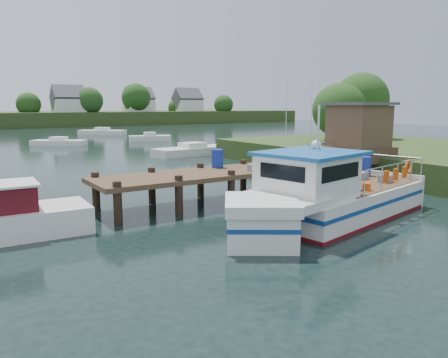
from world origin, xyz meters
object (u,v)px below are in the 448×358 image
moored_far (102,132)px  moored_c (193,151)px  dock (326,145)px  lobster_boat (327,198)px  moored_b (150,138)px  moored_d (59,142)px

moored_far → moored_c: (-1.71, -30.07, -0.00)m
dock → lobster_boat: bearing=-135.8°
dock → moored_b: (4.20, 32.76, -1.83)m
moored_c → moored_d: bearing=118.2°
dock → moored_d: dock is taller
moored_b → moored_far: bearing=80.0°
moored_far → moored_d: bearing=-99.1°
dock → moored_c: bearing=85.9°
moored_b → moored_c: size_ratio=0.71×
dock → moored_far: (2.90, 46.81, -1.82)m
moored_c → moored_d: size_ratio=1.29×
moored_far → moored_b: size_ratio=1.26×
moored_d → lobster_boat: bearing=-112.1°
moored_far → moored_c: 30.12m
moored_d → dock: bearing=-102.4°
dock → lobster_boat: lobster_boat is taller
lobster_boat → moored_d: (-0.95, 37.99, -0.58)m
dock → moored_c: 16.89m
dock → moored_c: (1.19, 16.75, -1.83)m
dock → moored_b: 33.08m
dock → moored_far: size_ratio=2.52×
moored_far → moored_d: moored_far is taller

